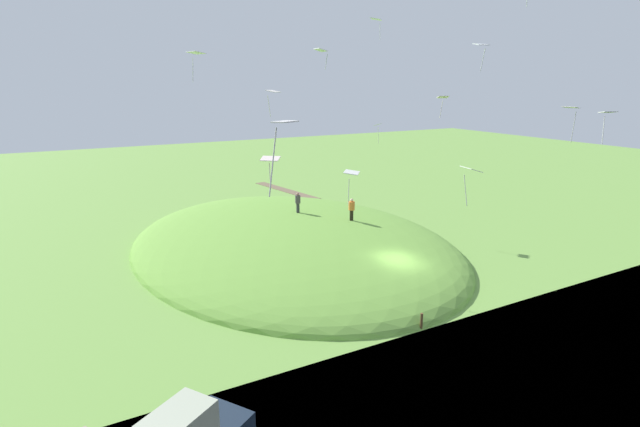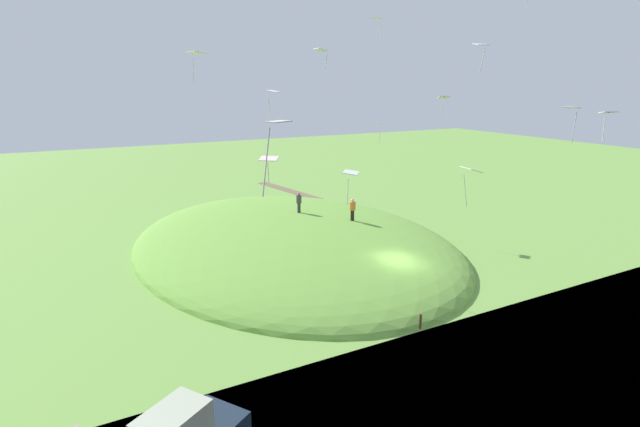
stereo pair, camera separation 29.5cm
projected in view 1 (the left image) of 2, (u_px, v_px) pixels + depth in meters
The scene contains 19 objects.
ground_plane at pixel (400, 282), 30.81m from camera, with size 160.00×160.00×0.00m, color #6E9D44.
grass_hill at pixel (291, 245), 37.82m from camera, with size 30.69×23.27×4.04m, color #6BA13E.
dirt_path at pixel (286, 190), 57.04m from camera, with size 11.63×1.24×0.04m, color brown.
person_near_shore at pixel (298, 200), 39.33m from camera, with size 0.43×0.43×1.65m.
person_on_hilltop at pixel (352, 207), 37.55m from camera, with size 0.60×0.60×1.74m.
kite_1 at pixel (607, 115), 23.39m from camera, with size 0.72×0.84×1.55m.
kite_2 at pixel (282, 131), 12.28m from camera, with size 0.64×0.74×1.96m.
kite_3 at pixel (471, 171), 26.20m from camera, with size 1.22×0.95×2.16m.
kite_4 at pixel (376, 20), 37.39m from camera, with size 1.35×1.34×1.57m.
kite_5 at pixel (571, 110), 26.99m from camera, with size 0.90×0.71×1.99m.
kite_6 at pixel (321, 51), 27.14m from camera, with size 0.80×0.57×1.14m.
kite_8 at pixel (443, 98), 32.96m from camera, with size 0.75×0.88×1.47m.
kite_9 at pixel (270, 160), 22.55m from camera, with size 0.99×1.03×1.24m.
kite_10 at pixel (273, 92), 31.10m from camera, with size 1.14×1.17×1.69m.
kite_11 at pixel (351, 174), 25.94m from camera, with size 1.34×1.30×1.80m.
kite_12 at pixel (196, 54), 28.23m from camera, with size 1.23×1.01×1.71m.
kite_13 at pixel (378, 126), 39.57m from camera, with size 0.85×0.90×1.63m.
kite_14 at pixel (481, 46), 24.71m from camera, with size 0.56×0.76×1.37m.
mooring_post at pixel (421, 321), 24.81m from camera, with size 0.14×0.14×0.89m, color brown.
Camera 1 is at (-22.71, 18.17, 12.14)m, focal length 27.49 mm.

